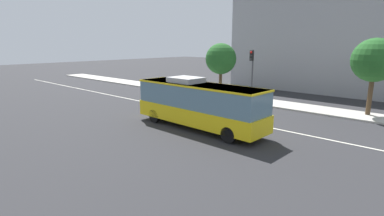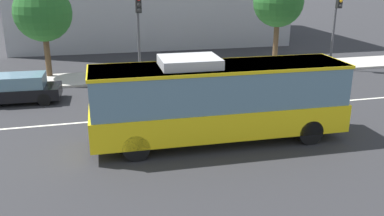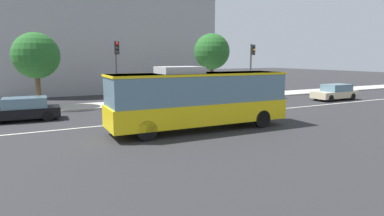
# 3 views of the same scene
# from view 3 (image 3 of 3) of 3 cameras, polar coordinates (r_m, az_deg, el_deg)

# --- Properties ---
(ground_plane) EXTENTS (160.00, 160.00, 0.00)m
(ground_plane) POSITION_cam_3_polar(r_m,az_deg,el_deg) (20.95, -4.18, -2.04)
(ground_plane) COLOR #28282B
(sidewalk_kerb) EXTENTS (80.00, 3.20, 0.14)m
(sidewalk_kerb) POSITION_cam_3_polar(r_m,az_deg,el_deg) (28.16, -10.54, 0.76)
(sidewalk_kerb) COLOR #B2ADA3
(sidewalk_kerb) RESTS_ON ground_plane
(lane_centre_line) EXTENTS (76.00, 0.16, 0.01)m
(lane_centre_line) POSITION_cam_3_polar(r_m,az_deg,el_deg) (20.95, -4.18, -2.03)
(lane_centre_line) COLOR silver
(lane_centre_line) RESTS_ON ground_plane
(transit_bus) EXTENTS (10.06, 2.75, 3.46)m
(transit_bus) POSITION_cam_3_polar(r_m,az_deg,el_deg) (17.79, 1.26, 1.95)
(transit_bus) COLOR yellow
(transit_bus) RESTS_ON ground_plane
(sedan_beige) EXTENTS (4.51, 1.85, 1.46)m
(sedan_beige) POSITION_cam_3_polar(r_m,az_deg,el_deg) (33.37, 23.64, 2.53)
(sedan_beige) COLOR #C6B793
(sedan_beige) RESTS_ON ground_plane
(sedan_black) EXTENTS (4.58, 2.00, 1.46)m
(sedan_black) POSITION_cam_3_polar(r_m,az_deg,el_deg) (23.01, -27.42, -0.21)
(sedan_black) COLOR black
(sedan_black) RESTS_ON ground_plane
(traffic_light_near_corner) EXTENTS (0.34, 0.62, 5.20)m
(traffic_light_near_corner) POSITION_cam_3_polar(r_m,az_deg,el_deg) (32.22, 10.37, 7.99)
(traffic_light_near_corner) COLOR #47474C
(traffic_light_near_corner) RESTS_ON ground_plane
(traffic_light_mid_block) EXTENTS (0.35, 0.62, 5.20)m
(traffic_light_mid_block) POSITION_cam_3_polar(r_m,az_deg,el_deg) (26.26, -13.00, 7.76)
(traffic_light_mid_block) COLOR #47474C
(traffic_light_mid_block) RESTS_ON ground_plane
(street_tree_kerbside_left) EXTENTS (3.42, 3.42, 6.22)m
(street_tree_kerbside_left) POSITION_cam_3_polar(r_m,az_deg,el_deg) (31.89, 3.47, 9.75)
(street_tree_kerbside_left) COLOR #4C3823
(street_tree_kerbside_left) RESTS_ON ground_plane
(street_tree_kerbside_centre) EXTENTS (3.50, 3.50, 5.83)m
(street_tree_kerbside_centre) POSITION_cam_3_polar(r_m,az_deg,el_deg) (27.86, -25.51, 8.21)
(street_tree_kerbside_centre) COLOR #4C3823
(street_tree_kerbside_centre) RESTS_ON ground_plane
(office_block_background) EXTENTS (24.42, 17.77, 13.60)m
(office_block_background) POSITION_cam_3_polar(r_m,az_deg,el_deg) (44.87, -15.61, 12.13)
(office_block_background) COLOR #939399
(office_block_background) RESTS_ON ground_plane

